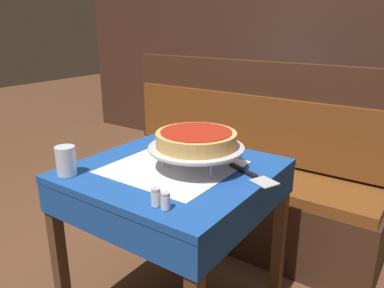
# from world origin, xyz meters

# --- Properties ---
(dining_table_front) EXTENTS (0.78, 0.78, 0.75)m
(dining_table_front) POSITION_xyz_m (0.00, 0.00, 0.65)
(dining_table_front) COLOR #194799
(dining_table_front) RESTS_ON ground_plane
(dining_table_rear) EXTENTS (0.76, 0.76, 0.75)m
(dining_table_rear) POSITION_xyz_m (-0.35, 1.74, 0.64)
(dining_table_rear) COLOR #194799
(dining_table_rear) RESTS_ON ground_plane
(booth_bench) EXTENTS (1.77, 0.45, 1.11)m
(booth_bench) POSITION_xyz_m (-0.13, 0.80, 0.34)
(booth_bench) COLOR #3D2316
(booth_bench) RESTS_ON ground_plane
(back_wall_panel) EXTENTS (6.00, 0.04, 2.40)m
(back_wall_panel) POSITION_xyz_m (0.00, 2.29, 1.20)
(back_wall_panel) COLOR #3D2319
(back_wall_panel) RESTS_ON ground_plane
(pizza_pan_stand) EXTENTS (0.40, 0.40, 0.09)m
(pizza_pan_stand) POSITION_xyz_m (0.09, 0.05, 0.84)
(pizza_pan_stand) COLOR #ADADB2
(pizza_pan_stand) RESTS_ON dining_table_front
(deep_dish_pizza) EXTENTS (0.33, 0.33, 0.06)m
(deep_dish_pizza) POSITION_xyz_m (0.09, 0.05, 0.88)
(deep_dish_pizza) COLOR tan
(deep_dish_pizza) RESTS_ON pizza_pan_stand
(pizza_server) EXTENTS (0.25, 0.14, 0.01)m
(pizza_server) POSITION_xyz_m (0.32, 0.10, 0.76)
(pizza_server) COLOR #BCBCC1
(pizza_server) RESTS_ON dining_table_front
(water_glass_near) EXTENTS (0.08, 0.08, 0.12)m
(water_glass_near) POSITION_xyz_m (-0.29, -0.31, 0.81)
(water_glass_near) COLOR silver
(water_glass_near) RESTS_ON dining_table_front
(salt_shaker) EXTENTS (0.03, 0.03, 0.06)m
(salt_shaker) POSITION_xyz_m (0.17, -0.31, 0.78)
(salt_shaker) COLOR silver
(salt_shaker) RESTS_ON dining_table_front
(pepper_shaker) EXTENTS (0.03, 0.03, 0.06)m
(pepper_shaker) POSITION_xyz_m (0.21, -0.31, 0.78)
(pepper_shaker) COLOR silver
(pepper_shaker) RESTS_ON dining_table_front
(condiment_caddy) EXTENTS (0.13, 0.13, 0.15)m
(condiment_caddy) POSITION_xyz_m (-0.28, 1.81, 0.80)
(condiment_caddy) COLOR black
(condiment_caddy) RESTS_ON dining_table_rear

